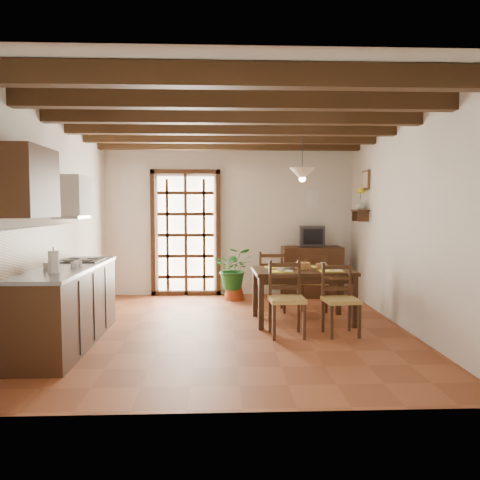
{
  "coord_description": "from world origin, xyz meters",
  "views": [
    {
      "loc": [
        -0.16,
        -6.05,
        1.6
      ],
      "look_at": [
        0.1,
        0.4,
        1.15
      ],
      "focal_mm": 35.0,
      "sensor_mm": 36.0,
      "label": 1
    }
  ],
  "objects": [
    {
      "name": "ground_plane",
      "position": [
        0.0,
        0.0,
        0.0
      ],
      "size": [
        5.0,
        5.0,
        0.0
      ],
      "primitive_type": "plane",
      "color": "brown"
    },
    {
      "name": "room_shell",
      "position": [
        0.0,
        0.0,
        1.82
      ],
      "size": [
        4.52,
        5.02,
        2.81
      ],
      "color": "silver",
      "rests_on": "ground_plane"
    },
    {
      "name": "ceiling_beams",
      "position": [
        0.0,
        0.0,
        2.69
      ],
      "size": [
        4.5,
        4.34,
        0.2
      ],
      "color": "black",
      "rests_on": "room_shell"
    },
    {
      "name": "french_door",
      "position": [
        -0.8,
        2.45,
        1.18
      ],
      "size": [
        1.26,
        0.11,
        2.32
      ],
      "color": "white",
      "rests_on": "ground_plane"
    },
    {
      "name": "kitchen_counter",
      "position": [
        -1.96,
        -0.6,
        0.47
      ],
      "size": [
        0.64,
        2.25,
        1.38
      ],
      "color": "#361F11",
      "rests_on": "ground_plane"
    },
    {
      "name": "upper_cabinet",
      "position": [
        -2.08,
        -1.3,
        1.85
      ],
      "size": [
        0.35,
        0.8,
        0.7
      ],
      "primitive_type": "cube",
      "color": "#361F11",
      "rests_on": "room_shell"
    },
    {
      "name": "range_hood",
      "position": [
        -2.05,
        -0.05,
        1.73
      ],
      "size": [
        0.38,
        0.6,
        0.54
      ],
      "color": "white",
      "rests_on": "room_shell"
    },
    {
      "name": "counter_items",
      "position": [
        -1.95,
        -0.51,
        0.96
      ],
      "size": [
        0.5,
        1.43,
        0.25
      ],
      "color": "black",
      "rests_on": "kitchen_counter"
    },
    {
      "name": "dining_table",
      "position": [
        0.97,
        0.37,
        0.65
      ],
      "size": [
        1.39,
        0.92,
        0.74
      ],
      "rotation": [
        0.0,
        0.0,
        0.03
      ],
      "color": "#331E10",
      "rests_on": "ground_plane"
    },
    {
      "name": "chair_near_left",
      "position": [
        0.65,
        -0.34,
        0.29
      ],
      "size": [
        0.45,
        0.43,
        0.93
      ],
      "rotation": [
        0.0,
        0.0,
        0.04
      ],
      "color": "#AE914A",
      "rests_on": "ground_plane"
    },
    {
      "name": "chair_near_right",
      "position": [
        1.33,
        -0.32,
        0.28
      ],
      "size": [
        0.45,
        0.43,
        0.89
      ],
      "rotation": [
        0.0,
        0.0,
        0.1
      ],
      "color": "#AE914A",
      "rests_on": "ground_plane"
    },
    {
      "name": "chair_far_left",
      "position": [
        0.61,
        1.06,
        0.29
      ],
      "size": [
        0.44,
        0.41,
        0.94
      ],
      "rotation": [
        0.0,
        0.0,
        3.14
      ],
      "color": "#AE914A",
      "rests_on": "ground_plane"
    },
    {
      "name": "chair_far_right",
      "position": [
        1.29,
        1.08,
        0.29
      ],
      "size": [
        0.5,
        0.48,
        0.91
      ],
      "rotation": [
        0.0,
        0.0,
        2.92
      ],
      "color": "#AE914A",
      "rests_on": "ground_plane"
    },
    {
      "name": "table_setting",
      "position": [
        0.97,
        0.37,
        0.76
      ],
      "size": [
        0.99,
        0.66,
        0.09
      ],
      "rotation": [
        0.0,
        0.0,
        0.03
      ],
      "color": "yellow",
      "rests_on": "dining_table"
    },
    {
      "name": "table_bowl",
      "position": [
        0.73,
        0.41,
        0.77
      ],
      "size": [
        0.25,
        0.25,
        0.05
      ],
      "primitive_type": "imported",
      "rotation": [
        0.0,
        0.0,
        0.15
      ],
      "color": "white",
      "rests_on": "dining_table"
    },
    {
      "name": "sideboard",
      "position": [
        1.46,
        2.23,
        0.45
      ],
      "size": [
        1.06,
        0.48,
        0.9
      ],
      "primitive_type": "cube",
      "rotation": [
        0.0,
        0.0,
        -0.0
      ],
      "color": "#361F11",
      "rests_on": "ground_plane"
    },
    {
      "name": "crt_tv",
      "position": [
        1.46,
        2.22,
        1.09
      ],
      "size": [
        0.45,
        0.42,
        0.36
      ],
      "rotation": [
        0.0,
        0.0,
        -0.1
      ],
      "color": "black",
      "rests_on": "sideboard"
    },
    {
      "name": "fuse_box",
      "position": [
        1.5,
        2.48,
        1.75
      ],
      "size": [
        0.25,
        0.03,
        0.32
      ],
      "primitive_type": "cube",
      "color": "white",
      "rests_on": "room_shell"
    },
    {
      "name": "plant_pot",
      "position": [
        0.06,
        1.99,
        0.11
      ],
      "size": [
        0.37,
        0.37,
        0.23
      ],
      "primitive_type": "cone",
      "color": "maroon",
      "rests_on": "ground_plane"
    },
    {
      "name": "potted_plant",
      "position": [
        0.06,
        1.99,
        0.57
      ],
      "size": [
        1.83,
        1.6,
        1.91
      ],
      "primitive_type": "imported",
      "rotation": [
        0.0,
        0.0,
        -0.08
      ],
      "color": "#144C19",
      "rests_on": "ground_plane"
    },
    {
      "name": "wall_shelf",
      "position": [
        2.14,
        1.6,
        1.51
      ],
      "size": [
        0.2,
        0.42,
        0.2
      ],
      "color": "#361F11",
      "rests_on": "room_shell"
    },
    {
      "name": "shelf_vase",
      "position": [
        2.14,
        1.6,
        1.65
      ],
      "size": [
        0.15,
        0.15,
        0.15
      ],
      "primitive_type": "imported",
      "color": "#B2BFB2",
      "rests_on": "wall_shelf"
    },
    {
      "name": "shelf_flowers",
      "position": [
        2.14,
        1.6,
        1.86
      ],
      "size": [
        0.14,
        0.14,
        0.36
      ],
      "color": "yellow",
      "rests_on": "shelf_vase"
    },
    {
      "name": "framed_picture",
      "position": [
        2.22,
        1.6,
        2.05
      ],
      "size": [
        0.03,
        0.32,
        0.32
      ],
      "color": "brown",
      "rests_on": "room_shell"
    },
    {
      "name": "pendant_lamp",
      "position": [
        0.97,
        0.47,
        2.08
      ],
      "size": [
        0.36,
        0.36,
        0.84
      ],
      "color": "black",
      "rests_on": "room_shell"
    }
  ]
}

